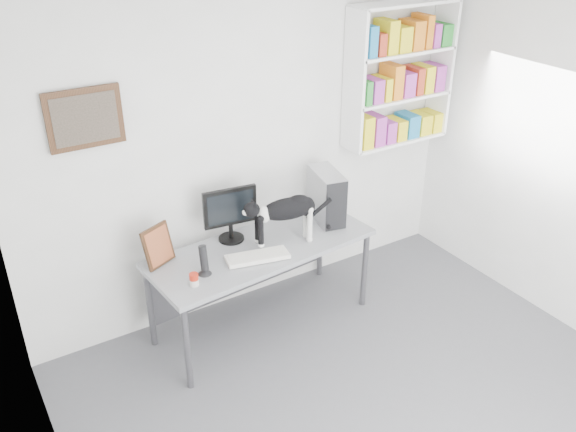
{
  "coord_description": "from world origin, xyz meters",
  "views": [
    {
      "loc": [
        -2.2,
        -2.13,
        3.26
      ],
      "look_at": [
        0.05,
        1.53,
        0.97
      ],
      "focal_mm": 38.0,
      "sensor_mm": 36.0,
      "label": 1
    }
  ],
  "objects": [
    {
      "name": "desk",
      "position": [
        -0.19,
        1.53,
        0.38
      ],
      "size": [
        1.89,
        0.87,
        0.76
      ],
      "primitive_type": "cube",
      "rotation": [
        0.0,
        0.0,
        0.09
      ],
      "color": "gray",
      "rests_on": "room"
    },
    {
      "name": "room",
      "position": [
        0.0,
        0.0,
        1.35
      ],
      "size": [
        4.01,
        4.01,
        2.7
      ],
      "color": "#525357",
      "rests_on": "ground"
    },
    {
      "name": "bookshelf",
      "position": [
        1.4,
        1.85,
        1.85
      ],
      "size": [
        1.03,
        0.28,
        1.24
      ],
      "primitive_type": "cube",
      "color": "white",
      "rests_on": "room"
    },
    {
      "name": "wall_art",
      "position": [
        -1.3,
        1.97,
        1.9
      ],
      "size": [
        0.52,
        0.04,
        0.42
      ],
      "primitive_type": "cube",
      "color": "#472816",
      "rests_on": "room"
    },
    {
      "name": "monitor",
      "position": [
        -0.35,
        1.75,
        1.0
      ],
      "size": [
        0.46,
        0.26,
        0.47
      ],
      "primitive_type": "cube",
      "rotation": [
        0.0,
        0.0,
        -0.13
      ],
      "color": "black",
      "rests_on": "desk"
    },
    {
      "name": "keyboard",
      "position": [
        -0.31,
        1.39,
        0.78
      ],
      "size": [
        0.51,
        0.29,
        0.04
      ],
      "primitive_type": "cube",
      "rotation": [
        0.0,
        0.0,
        -0.23
      ],
      "color": "silver",
      "rests_on": "desk"
    },
    {
      "name": "speaker",
      "position": [
        -0.75,
        1.41,
        0.89
      ],
      "size": [
        0.11,
        0.11,
        0.24
      ],
      "primitive_type": "cylinder",
      "rotation": [
        0.0,
        0.0,
        -0.03
      ],
      "color": "black",
      "rests_on": "desk"
    },
    {
      "name": "soup_can",
      "position": [
        -0.87,
        1.31,
        0.81
      ],
      "size": [
        0.08,
        0.08,
        0.1
      ],
      "primitive_type": "cylinder",
      "rotation": [
        0.0,
        0.0,
        -0.25
      ],
      "color": "#AE200E",
      "rests_on": "desk"
    },
    {
      "name": "cat",
      "position": [
        -0.0,
        1.47,
        0.97
      ],
      "size": [
        0.69,
        0.29,
        0.41
      ],
      "primitive_type": null,
      "rotation": [
        0.0,
        0.0,
        -0.16
      ],
      "color": "black",
      "rests_on": "desk"
    },
    {
      "name": "pc_tower",
      "position": [
        0.51,
        1.65,
        0.98
      ],
      "size": [
        0.28,
        0.47,
        0.44
      ],
      "primitive_type": "cube",
      "rotation": [
        0.0,
        0.0,
        -0.21
      ],
      "color": "#B2B2B7",
      "rests_on": "desk"
    },
    {
      "name": "leaning_print",
      "position": [
        -0.98,
        1.72,
        0.93
      ],
      "size": [
        0.28,
        0.2,
        0.32
      ],
      "primitive_type": "cube",
      "rotation": [
        0.0,
        0.0,
        0.43
      ],
      "color": "#472816",
      "rests_on": "desk"
    }
  ]
}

